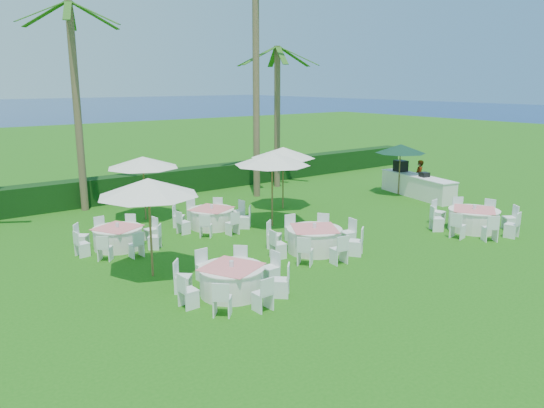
{
  "coord_description": "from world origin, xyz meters",
  "views": [
    {
      "loc": [
        -11.47,
        -11.81,
        5.51
      ],
      "look_at": [
        -0.49,
        2.65,
        1.3
      ],
      "focal_mm": 35.0,
      "sensor_mm": 36.0,
      "label": 1
    }
  ],
  "objects_px": {
    "banquet_table_a": "(232,280)",
    "banquet_table_b": "(314,239)",
    "umbrella_d": "(283,153)",
    "umbrella_green": "(401,149)",
    "umbrella_a": "(148,187)",
    "banquet_table_c": "(473,219)",
    "umbrella_c": "(143,162)",
    "banquet_table_d": "(118,237)",
    "staff_person": "(419,176)",
    "umbrella_b": "(272,159)",
    "banquet_table_e": "(212,217)",
    "buffet_table": "(417,185)"
  },
  "relations": [
    {
      "from": "umbrella_green",
      "to": "banquet_table_a",
      "type": "bearing_deg",
      "value": -157.26
    },
    {
      "from": "banquet_table_a",
      "to": "umbrella_d",
      "type": "height_order",
      "value": "umbrella_d"
    },
    {
      "from": "banquet_table_a",
      "to": "banquet_table_b",
      "type": "xyz_separation_m",
      "value": [
        4.16,
        1.4,
        0.02
      ]
    },
    {
      "from": "umbrella_d",
      "to": "staff_person",
      "type": "relative_size",
      "value": 1.72
    },
    {
      "from": "banquet_table_c",
      "to": "banquet_table_e",
      "type": "xyz_separation_m",
      "value": [
        -7.69,
        6.31,
        -0.03
      ]
    },
    {
      "from": "banquet_table_e",
      "to": "umbrella_green",
      "type": "height_order",
      "value": "umbrella_green"
    },
    {
      "from": "umbrella_green",
      "to": "buffet_table",
      "type": "distance_m",
      "value": 1.95
    },
    {
      "from": "umbrella_a",
      "to": "umbrella_b",
      "type": "height_order",
      "value": "umbrella_b"
    },
    {
      "from": "banquet_table_a",
      "to": "umbrella_b",
      "type": "xyz_separation_m",
      "value": [
        4.99,
        4.8,
        2.24
      ]
    },
    {
      "from": "banquet_table_a",
      "to": "umbrella_green",
      "type": "distance_m",
      "value": 14.87
    },
    {
      "from": "umbrella_d",
      "to": "banquet_table_d",
      "type": "bearing_deg",
      "value": -171.66
    },
    {
      "from": "banquet_table_a",
      "to": "umbrella_a",
      "type": "relative_size",
      "value": 1.06
    },
    {
      "from": "umbrella_green",
      "to": "buffet_table",
      "type": "xyz_separation_m",
      "value": [
        0.31,
        -0.85,
        -1.73
      ]
    },
    {
      "from": "banquet_table_c",
      "to": "umbrella_c",
      "type": "relative_size",
      "value": 1.14
    },
    {
      "from": "banquet_table_c",
      "to": "umbrella_d",
      "type": "height_order",
      "value": "umbrella_d"
    },
    {
      "from": "umbrella_d",
      "to": "umbrella_green",
      "type": "relative_size",
      "value": 1.12
    },
    {
      "from": "banquet_table_e",
      "to": "umbrella_d",
      "type": "relative_size",
      "value": 1.07
    },
    {
      "from": "banquet_table_a",
      "to": "banquet_table_b",
      "type": "height_order",
      "value": "banquet_table_b"
    },
    {
      "from": "umbrella_b",
      "to": "umbrella_green",
      "type": "bearing_deg",
      "value": 5.96
    },
    {
      "from": "banquet_table_a",
      "to": "banquet_table_e",
      "type": "distance_m",
      "value": 6.71
    },
    {
      "from": "umbrella_d",
      "to": "buffet_table",
      "type": "bearing_deg",
      "value": -16.42
    },
    {
      "from": "umbrella_d",
      "to": "staff_person",
      "type": "height_order",
      "value": "umbrella_d"
    },
    {
      "from": "banquet_table_c",
      "to": "umbrella_a",
      "type": "bearing_deg",
      "value": 166.46
    },
    {
      "from": "banquet_table_d",
      "to": "umbrella_a",
      "type": "relative_size",
      "value": 1.01
    },
    {
      "from": "banquet_table_c",
      "to": "banquet_table_d",
      "type": "distance_m",
      "value": 13.01
    },
    {
      "from": "banquet_table_b",
      "to": "umbrella_b",
      "type": "height_order",
      "value": "umbrella_b"
    },
    {
      "from": "banquet_table_d",
      "to": "buffet_table",
      "type": "height_order",
      "value": "buffet_table"
    },
    {
      "from": "banquet_table_d",
      "to": "staff_person",
      "type": "relative_size",
      "value": 1.78
    },
    {
      "from": "banquet_table_b",
      "to": "umbrella_c",
      "type": "distance_m",
      "value": 8.04
    },
    {
      "from": "buffet_table",
      "to": "banquet_table_c",
      "type": "bearing_deg",
      "value": -122.09
    },
    {
      "from": "banquet_table_b",
      "to": "umbrella_a",
      "type": "height_order",
      "value": "umbrella_a"
    },
    {
      "from": "banquet_table_d",
      "to": "buffet_table",
      "type": "distance_m",
      "value": 14.82
    },
    {
      "from": "banquet_table_e",
      "to": "staff_person",
      "type": "relative_size",
      "value": 1.83
    },
    {
      "from": "banquet_table_a",
      "to": "buffet_table",
      "type": "distance_m",
      "value": 14.73
    },
    {
      "from": "banquet_table_c",
      "to": "banquet_table_d",
      "type": "xyz_separation_m",
      "value": [
        -11.56,
        5.98,
        -0.05
      ]
    },
    {
      "from": "banquet_table_b",
      "to": "umbrella_b",
      "type": "relative_size",
      "value": 1.1
    },
    {
      "from": "banquet_table_d",
      "to": "umbrella_c",
      "type": "bearing_deg",
      "value": 52.43
    },
    {
      "from": "banquet_table_a",
      "to": "banquet_table_e",
      "type": "bearing_deg",
      "value": 63.56
    },
    {
      "from": "staff_person",
      "to": "umbrella_b",
      "type": "bearing_deg",
      "value": -9.73
    },
    {
      "from": "staff_person",
      "to": "banquet_table_e",
      "type": "bearing_deg",
      "value": -16.17
    },
    {
      "from": "banquet_table_a",
      "to": "banquet_table_c",
      "type": "xyz_separation_m",
      "value": [
        10.67,
        -0.31,
        0.03
      ]
    },
    {
      "from": "umbrella_b",
      "to": "umbrella_green",
      "type": "relative_size",
      "value": 1.16
    },
    {
      "from": "banquet_table_d",
      "to": "umbrella_green",
      "type": "height_order",
      "value": "umbrella_green"
    },
    {
      "from": "umbrella_d",
      "to": "buffet_table",
      "type": "height_order",
      "value": "umbrella_d"
    },
    {
      "from": "umbrella_b",
      "to": "staff_person",
      "type": "height_order",
      "value": "umbrella_b"
    },
    {
      "from": "umbrella_a",
      "to": "banquet_table_a",
      "type": "bearing_deg",
      "value": -66.55
    },
    {
      "from": "buffet_table",
      "to": "banquet_table_d",
      "type": "bearing_deg",
      "value": 176.84
    },
    {
      "from": "banquet_table_b",
      "to": "banquet_table_d",
      "type": "bearing_deg",
      "value": 139.8
    },
    {
      "from": "banquet_table_a",
      "to": "umbrella_d",
      "type": "relative_size",
      "value": 1.09
    },
    {
      "from": "banquet_table_c",
      "to": "umbrella_c",
      "type": "distance_m",
      "value": 13.05
    }
  ]
}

